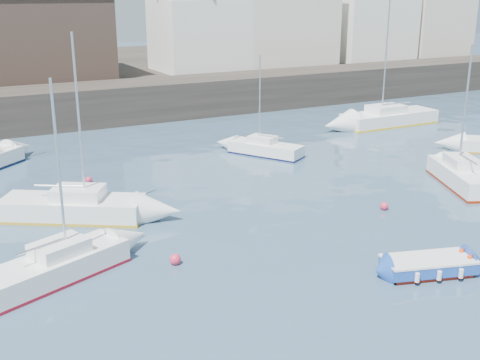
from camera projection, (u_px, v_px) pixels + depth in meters
name	position (u px, v px, depth m)	size (l,w,h in m)	color
water	(416.00, 327.00, 18.92)	(220.00, 220.00, 0.00)	#2D4760
quay_wall	(107.00, 103.00, 48.05)	(90.00, 5.00, 3.00)	#28231E
land_strip	(60.00, 77.00, 63.29)	(90.00, 32.00, 2.80)	#28231E
bldg_east_a	(278.00, 4.00, 60.58)	(13.36, 13.36, 11.80)	beige
bldg_east_b	(367.00, 12.00, 65.30)	(11.88, 11.88, 9.95)	white
bldg_east_c	(429.00, 6.00, 69.11)	(11.14, 11.14, 10.95)	beige
bldg_east_d	(199.00, 21.00, 56.62)	(11.14, 11.14, 8.95)	white
warehouse	(7.00, 34.00, 50.62)	(16.40, 10.40, 7.60)	#3D2D26
blue_dinghy	(428.00, 265.00, 22.36)	(3.68, 2.37, 0.65)	maroon
sailboat_a	(55.00, 266.00, 21.92)	(5.88, 3.81, 7.31)	white
sailboat_b	(73.00, 207.00, 27.80)	(6.69, 5.25, 8.46)	white
sailboat_c	(462.00, 176.00, 32.44)	(3.92, 5.92, 7.46)	white
sailboat_f	(265.00, 148.00, 38.54)	(3.85, 4.97, 6.33)	white
sailboat_g	(389.00, 118.00, 47.17)	(8.03, 2.59, 10.15)	white
buoy_near	(175.00, 264.00, 23.27)	(0.44, 0.44, 0.44)	#DF2C4B
buoy_mid	(384.00, 210.00, 29.05)	(0.40, 0.40, 0.40)	#DF2C4B
buoy_far	(89.00, 183.00, 33.09)	(0.37, 0.37, 0.37)	#DF2C4B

